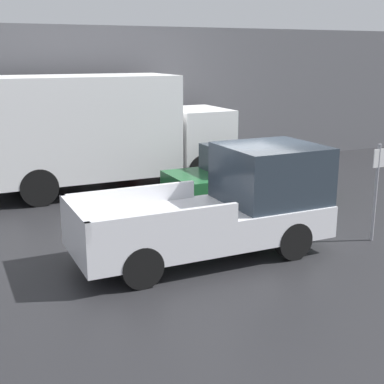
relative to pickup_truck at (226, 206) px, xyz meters
The scene contains 7 objects.
ground_plane 1.65m from the pickup_truck, 45.16° to the left, with size 60.00×60.00×0.00m, color #232326.
building_wall 8.57m from the pickup_truck, 83.70° to the left, with size 28.00×0.15×4.87m.
pickup_truck is the anchor object (origin of this frame).
car 3.89m from the pickup_truck, 52.46° to the left, with size 4.33×1.87×1.61m.
delivery_truck 6.40m from the pickup_truck, 99.59° to the left, with size 7.83×2.45×3.38m.
parking_sign 3.36m from the pickup_truck, 12.60° to the right, with size 0.30×0.07×2.14m.
newspaper_box 8.10m from the pickup_truck, 85.88° to the left, with size 0.45×0.40×1.07m.
Camera 1 is at (-5.95, -10.06, 3.99)m, focal length 50.00 mm.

